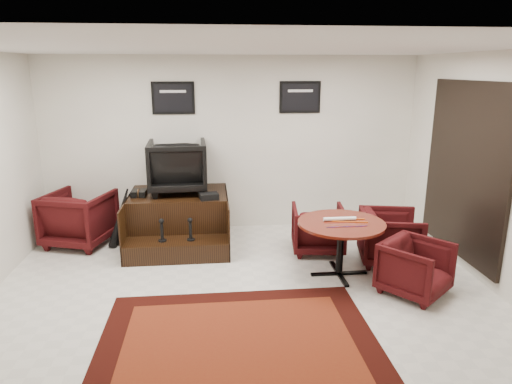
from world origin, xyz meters
TOP-DOWN VIEW (x-y plane):
  - ground at (0.00, 0.00)m, footprint 6.00×6.00m
  - room_shell at (0.41, 0.12)m, footprint 6.02×5.02m
  - area_rug at (-0.12, -0.90)m, footprint 2.73×2.05m
  - shine_podium at (-0.85, 1.87)m, footprint 1.48×1.52m
  - shine_chair at (-0.85, 2.02)m, footprint 0.89×0.84m
  - shoes_pair at (-1.42, 1.83)m, footprint 0.22×0.25m
  - polish_kit at (-0.38, 1.55)m, footprint 0.29×0.23m
  - umbrella_black at (-1.70, 1.73)m, footprint 0.35×0.13m
  - umbrella_hooked at (-1.68, 1.84)m, footprint 0.31×0.12m
  - armchair_side at (-2.34, 1.94)m, footprint 1.09×1.05m
  - meeting_table at (1.28, 0.48)m, footprint 1.10×1.10m
  - table_chair_back at (1.18, 1.30)m, footprint 0.81×0.77m
  - table_chair_window at (2.07, 0.81)m, footprint 0.86×0.90m
  - table_chair_corner at (2.02, -0.10)m, footprint 0.95×0.94m
  - paper_roll at (1.27, 0.54)m, footprint 0.42×0.05m
  - table_clutter at (1.36, 0.46)m, footprint 0.57×0.30m

SIDE VIEW (x-z plane):
  - ground at x=0.00m, z-range 0.00..0.00m
  - area_rug at x=-0.12m, z-range 0.00..0.01m
  - shine_podium at x=-0.85m, z-range -0.03..0.73m
  - table_chair_corner at x=2.02m, z-range 0.00..0.71m
  - table_chair_back at x=1.18m, z-range 0.00..0.75m
  - table_chair_window at x=2.07m, z-range 0.00..0.80m
  - umbrella_hooked at x=-1.68m, z-range 0.00..0.83m
  - armchair_side at x=-2.34m, z-range 0.00..0.90m
  - umbrella_black at x=-1.70m, z-range 0.00..0.94m
  - meeting_table at x=1.28m, z-range 0.27..0.99m
  - table_clutter at x=1.36m, z-range 0.72..0.73m
  - paper_roll at x=1.27m, z-range 0.72..0.77m
  - shoes_pair at x=-1.42m, z-range 0.76..0.85m
  - polish_kit at x=-0.38m, z-range 0.76..0.85m
  - shine_chair at x=-0.85m, z-range 0.76..1.64m
  - room_shell at x=0.41m, z-range 0.38..3.19m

